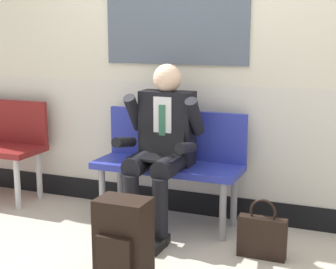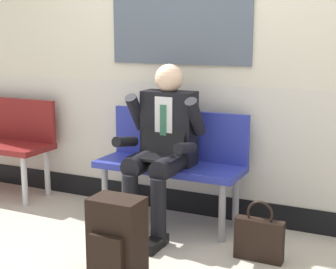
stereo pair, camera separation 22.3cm
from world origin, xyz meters
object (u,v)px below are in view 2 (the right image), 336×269
at_px(person_seated, 162,144).
at_px(backpack, 117,237).
at_px(handbag, 259,238).
at_px(bench_with_person, 173,157).

relative_size(person_seated, backpack, 2.53).
relative_size(backpack, handbag, 1.21).
relative_size(bench_with_person, backpack, 2.32).
relative_size(bench_with_person, handbag, 2.80).
xyz_separation_m(bench_with_person, backpack, (0.08, -0.97, -0.28)).
height_order(bench_with_person, handbag, bench_with_person).
bearing_deg(person_seated, backpack, -84.12).
relative_size(bench_with_person, person_seated, 0.92).
distance_m(person_seated, backpack, 0.88).
xyz_separation_m(bench_with_person, handbag, (0.80, -0.39, -0.37)).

